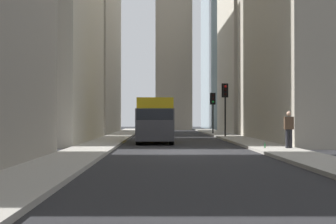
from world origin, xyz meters
name	(u,v)px	position (x,y,z in m)	size (l,w,h in m)	color
ground_plane	(184,152)	(0.00, 0.00, 0.00)	(135.00, 135.00, 0.00)	#262628
sidewalk_right	(87,151)	(0.00, 4.50, 0.07)	(90.00, 2.20, 0.14)	#A8A399
sidewalk_left	(280,150)	(0.00, -4.50, 0.07)	(90.00, 2.20, 0.14)	#A8A399
building_left_far	(273,12)	(29.47, -10.59, 12.53)	(13.64, 10.50, 25.04)	beige
building_right_far	(65,20)	(28.15, 10.60, 11.36)	(17.90, 10.00, 22.73)	#A8A091
delivery_truck	(155,120)	(8.69, 1.40, 1.46)	(6.46, 2.25, 2.84)	yellow
hatchback_grey	(156,128)	(24.10, 1.40, 0.66)	(4.30, 1.78, 1.42)	slate
traffic_light_midblock	(225,97)	(16.51, -4.03, 3.19)	(0.43, 0.52, 4.15)	black
traffic_light_far_junction	(213,104)	(24.35, -3.87, 2.92)	(0.43, 0.52, 3.78)	black
pedestrian	(289,128)	(0.69, -5.11, 1.11)	(0.26, 0.44, 1.78)	black
discarded_bottle	(265,146)	(0.88, -3.99, 0.25)	(0.07, 0.07, 0.27)	#236033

